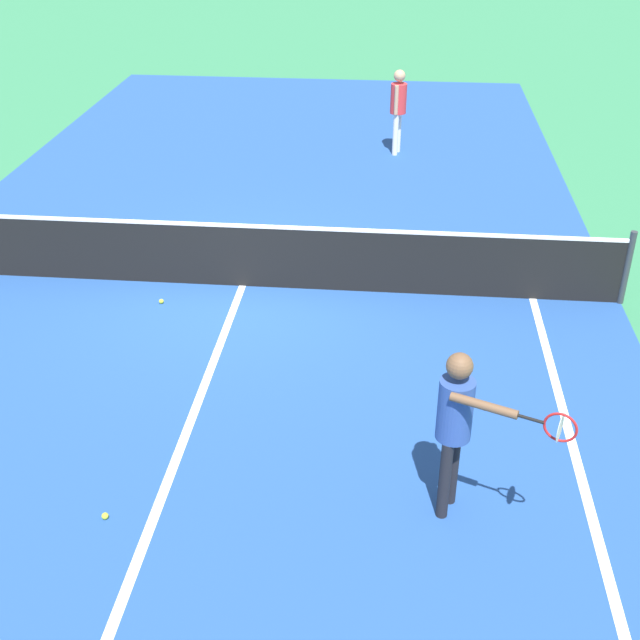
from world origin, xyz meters
name	(u,v)px	position (x,y,z in m)	size (l,w,h in m)	color
ground_plane	(243,286)	(0.00, 0.00, 0.00)	(60.00, 60.00, 0.00)	#337F51
court_surface_inbounds	(243,286)	(0.00, 0.00, 0.00)	(10.62, 24.40, 0.00)	#234C93
line_center_service	(191,419)	(0.00, -3.20, 0.00)	(0.10, 6.40, 0.01)	white
net	(241,255)	(0.00, 0.00, 0.49)	(10.68, 0.09, 1.07)	#33383D
player_near	(458,417)	(2.76, -4.35, 1.09)	(1.09, 0.83, 1.74)	black
player_far	(398,103)	(2.11, 6.13, 1.04)	(0.32, 0.41, 1.69)	white
tennis_ball_near_net	(161,301)	(-1.02, -0.63, 0.03)	(0.07, 0.07, 0.07)	#CCE033
tennis_ball_mid_court	(105,516)	(-0.45, -4.79, 0.03)	(0.07, 0.07, 0.07)	#CCE033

